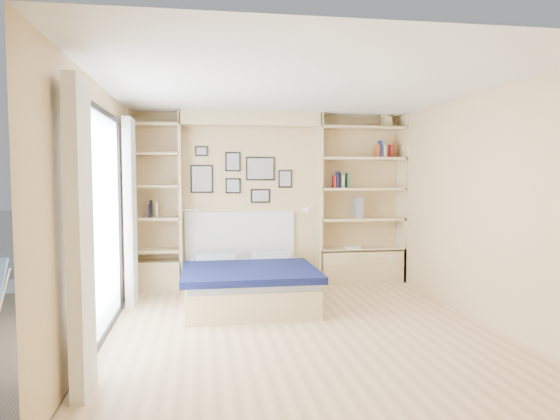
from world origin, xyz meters
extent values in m
plane|color=#E4BA86|center=(0.00, 0.00, 0.00)|extent=(4.50, 4.50, 0.00)
plane|color=tan|center=(0.00, 2.25, 1.25)|extent=(4.00, 0.00, 4.00)
plane|color=tan|center=(0.00, -2.25, 1.25)|extent=(4.00, 0.00, 4.00)
plane|color=tan|center=(-2.00, 0.00, 1.25)|extent=(0.00, 4.50, 4.50)
plane|color=tan|center=(2.00, 0.00, 1.25)|extent=(0.00, 4.50, 4.50)
plane|color=white|center=(0.00, 0.00, 2.50)|extent=(4.50, 4.50, 0.00)
cube|color=#D9C088|center=(-1.30, 2.08, 1.25)|extent=(0.04, 0.35, 2.50)
cube|color=#D9C088|center=(0.70, 2.08, 1.25)|extent=(0.04, 0.35, 2.50)
cube|color=#D9C088|center=(-0.30, 2.08, 2.40)|extent=(2.00, 0.35, 0.20)
cube|color=#D9C088|center=(1.98, 2.08, 1.25)|extent=(0.04, 0.35, 2.50)
cube|color=#D9C088|center=(-1.98, 2.08, 1.25)|extent=(0.04, 0.35, 2.50)
cube|color=#D9C088|center=(1.35, 2.08, 0.25)|extent=(1.30, 0.35, 0.50)
cube|color=#D9C088|center=(-1.65, 2.08, 0.20)|extent=(0.70, 0.35, 0.40)
cube|color=black|center=(-1.97, 0.00, 2.23)|extent=(0.04, 2.08, 0.06)
cube|color=black|center=(-1.97, 0.00, 0.03)|extent=(0.04, 2.08, 0.06)
cube|color=black|center=(-1.97, -1.02, 1.10)|extent=(0.04, 0.06, 2.20)
cube|color=black|center=(-1.97, 1.02, 1.10)|extent=(0.04, 0.06, 2.20)
cube|color=silver|center=(-1.98, 0.00, 1.12)|extent=(0.01, 2.00, 2.20)
cube|color=white|center=(-1.88, -1.30, 1.15)|extent=(0.10, 0.45, 2.30)
cube|color=white|center=(-1.88, 1.30, 1.15)|extent=(0.10, 0.45, 2.30)
cube|color=#D9C088|center=(1.35, 2.08, 0.50)|extent=(1.30, 0.35, 0.04)
cube|color=#D9C088|center=(1.35, 2.08, 0.95)|extent=(1.30, 0.35, 0.04)
cube|color=#D9C088|center=(1.35, 2.08, 1.40)|extent=(1.30, 0.35, 0.04)
cube|color=#D9C088|center=(1.35, 2.08, 1.85)|extent=(1.30, 0.35, 0.04)
cube|color=#D9C088|center=(1.35, 2.08, 2.30)|extent=(1.30, 0.35, 0.04)
cube|color=#D9C088|center=(-1.65, 2.08, 0.55)|extent=(0.70, 0.35, 0.04)
cube|color=#D9C088|center=(-1.65, 2.08, 1.00)|extent=(0.70, 0.35, 0.04)
cube|color=#D9C088|center=(-1.65, 2.08, 1.45)|extent=(0.70, 0.35, 0.04)
cube|color=#D9C088|center=(-1.65, 2.08, 1.90)|extent=(0.70, 0.35, 0.04)
cube|color=#D9C088|center=(-1.65, 2.08, 2.30)|extent=(0.70, 0.35, 0.04)
cube|color=#D9C088|center=(-0.45, 1.14, 0.16)|extent=(1.50, 1.88, 0.33)
cube|color=#ADB2BD|center=(-0.45, 1.14, 0.38)|extent=(1.46, 1.84, 0.10)
cube|color=#0C123B|center=(-0.45, 0.82, 0.45)|extent=(1.60, 1.31, 0.08)
cube|color=#ADB2BD|center=(-0.83, 1.77, 0.49)|extent=(0.52, 0.38, 0.12)
cube|color=#ADB2BD|center=(-0.07, 1.77, 0.49)|extent=(0.52, 0.38, 0.12)
cube|color=white|center=(-0.45, 2.22, 0.72)|extent=(1.60, 0.04, 0.70)
cube|color=black|center=(-1.00, 2.23, 1.55)|extent=(0.32, 0.02, 0.40)
cube|color=gray|center=(-1.00, 2.21, 1.55)|extent=(0.28, 0.01, 0.36)
cube|color=black|center=(-0.55, 2.23, 1.80)|extent=(0.22, 0.02, 0.28)
cube|color=gray|center=(-0.55, 2.21, 1.80)|extent=(0.18, 0.01, 0.24)
cube|color=black|center=(-0.55, 2.23, 1.45)|extent=(0.22, 0.02, 0.22)
cube|color=gray|center=(-0.55, 2.21, 1.45)|extent=(0.18, 0.01, 0.18)
cube|color=black|center=(-0.15, 2.23, 1.70)|extent=(0.42, 0.02, 0.34)
cube|color=gray|center=(-0.15, 2.21, 1.70)|extent=(0.38, 0.01, 0.30)
cube|color=black|center=(-0.15, 2.23, 1.30)|extent=(0.28, 0.02, 0.20)
cube|color=gray|center=(-0.15, 2.21, 1.30)|extent=(0.24, 0.01, 0.16)
cube|color=black|center=(0.22, 2.23, 1.55)|extent=(0.20, 0.02, 0.26)
cube|color=gray|center=(0.22, 2.21, 1.55)|extent=(0.16, 0.01, 0.22)
cube|color=black|center=(-1.00, 2.23, 1.95)|extent=(0.18, 0.02, 0.14)
cube|color=gray|center=(-1.00, 2.21, 1.95)|extent=(0.14, 0.01, 0.10)
cylinder|color=silver|center=(-1.16, 2.00, 1.12)|extent=(0.20, 0.02, 0.02)
cone|color=white|center=(-1.06, 2.00, 1.10)|extent=(0.13, 0.12, 0.15)
cylinder|color=silver|center=(0.56, 2.00, 1.12)|extent=(0.20, 0.02, 0.02)
cone|color=white|center=(0.46, 2.00, 1.10)|extent=(0.13, 0.12, 0.15)
cube|color=#A51E1E|center=(0.92, 2.07, 1.51)|extent=(0.02, 0.15, 0.18)
cube|color=navy|center=(0.97, 2.07, 1.54)|extent=(0.03, 0.15, 0.24)
cube|color=black|center=(0.99, 2.07, 1.53)|extent=(0.03, 0.15, 0.22)
cube|color=#B6B782|center=(1.05, 2.07, 1.51)|extent=(0.04, 0.15, 0.18)
cube|color=#26593F|center=(1.13, 2.07, 1.53)|extent=(0.03, 0.15, 0.22)
cube|color=#AE4C21|center=(1.59, 2.07, 1.97)|extent=(0.02, 0.15, 0.20)
cube|color=navy|center=(1.63, 2.07, 1.99)|extent=(0.03, 0.15, 0.25)
cube|color=beige|center=(1.68, 2.07, 1.96)|extent=(0.04, 0.15, 0.17)
cube|color=#A51E1E|center=(1.79, 2.07, 1.97)|extent=(0.03, 0.15, 0.19)
cube|color=navy|center=(-1.72, 2.07, 1.11)|extent=(0.02, 0.15, 0.18)
cube|color=black|center=(-1.71, 2.07, 1.14)|extent=(0.03, 0.15, 0.24)
cube|color=#BFB28C|center=(-1.62, 2.07, 1.13)|extent=(0.03, 0.15, 0.21)
cube|color=#D9C088|center=(1.72, 2.07, 2.40)|extent=(0.13, 0.13, 0.15)
cone|color=#D9C088|center=(1.72, 2.07, 2.51)|extent=(0.20, 0.20, 0.08)
cube|color=slate|center=(1.30, 2.07, 1.12)|extent=(0.12, 0.12, 0.30)
cube|color=white|center=(1.20, 2.02, 0.54)|extent=(0.22, 0.16, 0.03)
cylinder|color=tan|center=(-3.22, 0.85, 0.26)|extent=(0.11, 0.29, 0.57)
camera|label=1|loc=(-1.01, -5.06, 1.60)|focal=32.00mm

